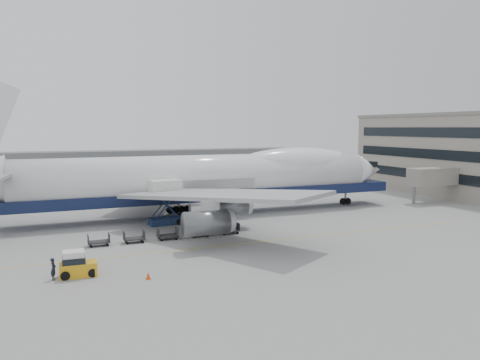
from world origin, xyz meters
name	(u,v)px	position (x,y,z in m)	size (l,w,h in m)	color
ground	(234,232)	(0.00, 0.00, 0.00)	(260.00, 260.00, 0.00)	gray
apron_line	(254,242)	(0.00, -6.00, 0.01)	(60.00, 0.15, 0.01)	gold
hangar	(94,165)	(-10.00, 70.00, 3.50)	(110.00, 8.00, 7.00)	slate
airliner	(208,177)	(0.64, 12.00, 5.62)	(67.00, 55.30, 19.98)	white
catering_truck	(165,199)	(-6.79, 7.56, 3.42)	(4.58, 3.36, 5.97)	navy
baggage_tug	(76,265)	(-19.16, -11.03, 1.01)	(3.17, 1.79, 2.27)	gold
ground_worker	(53,269)	(-21.03, -11.24, 0.94)	(0.69, 0.45, 1.89)	black
traffic_cone	(148,276)	(-13.59, -14.20, 0.29)	(0.42, 0.42, 0.62)	#D93F0B
dolly_0	(99,241)	(-16.27, -0.87, 0.53)	(2.30, 1.35, 1.30)	#2D2D30
dolly_1	(134,238)	(-12.44, -0.87, 0.53)	(2.30, 1.35, 1.30)	#2D2D30
dolly_2	(168,235)	(-8.62, -0.87, 0.53)	(2.30, 1.35, 1.30)	#2D2D30
dolly_3	(199,232)	(-4.79, -0.87, 0.53)	(2.30, 1.35, 1.30)	#2D2D30
dolly_4	(229,229)	(-0.97, -0.87, 0.53)	(2.30, 1.35, 1.30)	#2D2D30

